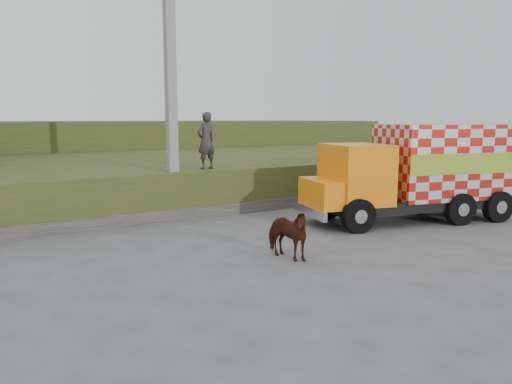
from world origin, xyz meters
TOP-DOWN VIEW (x-y plane):
  - ground at (0.00, 0.00)m, footprint 120.00×120.00m
  - embankment at (0.00, 10.00)m, footprint 40.00×12.00m
  - embankment_far at (0.00, 22.00)m, footprint 40.00×12.00m
  - retaining_strip at (-2.00, 4.20)m, footprint 16.00×0.50m
  - utility_pole at (-1.00, 4.60)m, footprint 1.20×0.30m
  - cargo_truck at (5.40, 0.13)m, footprint 7.05×3.75m
  - cow at (-0.74, -1.20)m, footprint 0.85×1.47m
  - pedestrian at (0.30, 4.80)m, footprint 0.77×0.59m

SIDE VIEW (x-z plane):
  - ground at x=0.00m, z-range 0.00..0.00m
  - retaining_strip at x=-2.00m, z-range 0.00..0.40m
  - cow at x=-0.74m, z-range 0.00..1.17m
  - embankment at x=0.00m, z-range 0.00..1.50m
  - embankment_far at x=0.00m, z-range 0.00..3.00m
  - cargo_truck at x=5.40m, z-range 0.05..3.05m
  - pedestrian at x=0.30m, z-range 1.50..3.40m
  - utility_pole at x=-1.00m, z-range 0.08..8.07m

